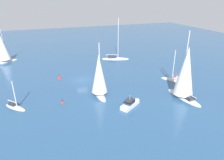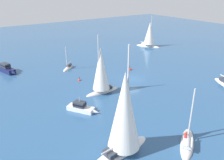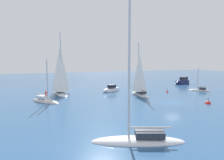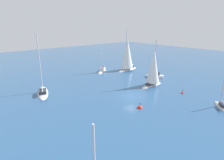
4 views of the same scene
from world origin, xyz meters
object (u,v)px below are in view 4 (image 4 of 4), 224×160
object	(u,v)px
sailboat	(127,55)
sailboat_1	(102,71)
sloop_1	(153,69)
ketch	(221,106)
channel_buoy	(182,93)
ketch_1	(43,92)
mooring_buoy	(140,108)
launch_1	(155,75)

from	to	relation	value
sailboat	sailboat_1	world-z (taller)	sailboat
sailboat	sailboat_1	distance (m)	8.76
sloop_1	sailboat_1	distance (m)	18.00
ketch	sloop_1	size ratio (longest dim) A/B	0.51
sailboat_1	ketch	bearing A→B (deg)	55.08
channel_buoy	ketch	bearing A→B (deg)	-8.69
ketch_1	sailboat_1	bearing A→B (deg)	-51.10
sloop_1	channel_buoy	bearing A→B (deg)	-84.45
ketch	mooring_buoy	size ratio (longest dim) A/B	3.74
ketch	sloop_1	distance (m)	15.15
sailboat	mooring_buoy	xyz separation A→B (m)	(20.31, -17.28, -4.52)
ketch_1	channel_buoy	size ratio (longest dim) A/B	11.86
ketch	sailboat_1	xyz separation A→B (m)	(-32.33, -0.20, 0.01)
sloop_1	channel_buoy	xyz separation A→B (m)	(7.02, 0.69, -3.76)
sailboat_1	mooring_buoy	world-z (taller)	sailboat_1
launch_1	ketch_1	bearing A→B (deg)	41.10
sailboat	channel_buoy	distance (m)	22.37
sailboat	ketch_1	world-z (taller)	sailboat
sailboat	ketch_1	xyz separation A→B (m)	(3.00, -26.83, -4.29)
ketch	channel_buoy	xyz separation A→B (m)	(-7.69, 1.18, -0.14)
sloop_1	mooring_buoy	world-z (taller)	sloop_1
sloop_1	launch_1	xyz separation A→B (m)	(-3.69, 5.84, -3.20)
sloop_1	ketch_1	bearing A→B (deg)	151.52
sailboat_1	sailboat	bearing A→B (deg)	118.06
sailboat	launch_1	xyz separation A→B (m)	(10.52, -0.26, -3.96)
ketch_1	sailboat_1	size ratio (longest dim) A/B	1.65
launch_1	mooring_buoy	distance (m)	19.64
sailboat_1	mooring_buoy	xyz separation A→B (m)	(23.72, -10.49, -0.15)
ketch_1	sloop_1	distance (m)	23.83
sloop_1	sailboat_1	xyz separation A→B (m)	(-17.62, -0.68, -3.61)
sailboat_1	channel_buoy	bearing A→B (deg)	57.92
sailboat	channel_buoy	world-z (taller)	sailboat
ketch	sailboat	world-z (taller)	sailboat
ketch_1	launch_1	xyz separation A→B (m)	(7.52, 26.57, 0.32)
ketch	launch_1	distance (m)	19.46
sailboat	sailboat_1	bearing A→B (deg)	-32.82
sailboat	sloop_1	xyz separation A→B (m)	(14.21, -6.10, -0.76)
sailboat	launch_1	distance (m)	11.24
launch_1	sailboat_1	size ratio (longest dim) A/B	0.65
mooring_buoy	sailboat	bearing A→B (deg)	139.61
ketch	ketch_1	xyz separation A→B (m)	(-25.92, -20.24, 0.10)
sailboat_1	ketch_1	bearing A→B (deg)	-17.54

